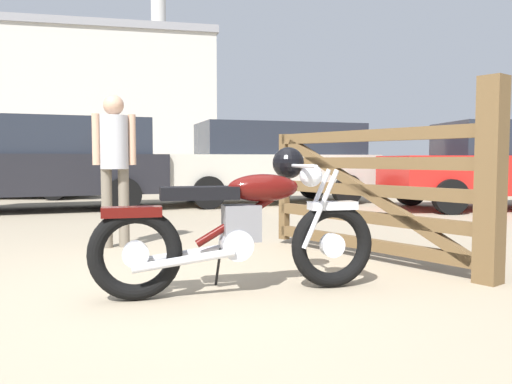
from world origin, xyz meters
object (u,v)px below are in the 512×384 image
Objects in this scene: white_estate_far at (496,166)px; red_hatchback_near at (12,164)px; timber_gate at (391,188)px; pale_sedan_back at (42,161)px; bystander at (114,154)px; dark_sedan_left at (271,160)px; vintage_motorcycle at (245,225)px.

white_estate_far is 0.98× the size of red_hatchback_near.
timber_gate is at bearing -129.31° from white_estate_far.
pale_sedan_back reaches higher than red_hatchback_near.
red_hatchback_near is at bearing -76.29° from pale_sedan_back.
bystander reaches higher than timber_gate.
timber_gate is 0.47× the size of dark_sedan_left.
dark_sedan_left is at bearing -179.67° from pale_sedan_back.
dark_sedan_left reaches higher than vintage_motorcycle.
white_estate_far reaches higher than bystander.
bystander is (-2.59, 1.36, 0.32)m from timber_gate.
white_estate_far is 8.67m from pale_sedan_back.
vintage_motorcycle is at bearing -157.69° from bystander.
white_estate_far is at bearing 162.05° from pale_sedan_back.
timber_gate is 10.92m from red_hatchback_near.
vintage_motorcycle is at bearing 122.11° from red_hatchback_near.
pale_sedan_back is (-2.88, 6.45, 0.45)m from vintage_motorcycle.
vintage_motorcycle is 0.47× the size of red_hatchback_near.
red_hatchback_near is (-4.43, 9.95, 0.34)m from vintage_motorcycle.
vintage_motorcycle is 7.50m from dark_sedan_left.
pale_sedan_back is at bearing 2.11° from dark_sedan_left.
pale_sedan_back is 4.63m from dark_sedan_left.
white_estate_far is 11.16m from red_hatchback_near.
red_hatchback_near is (-5.89, 9.20, 0.13)m from timber_gate.
bystander is at bearing 33.80° from timber_gate.
bystander is 0.38× the size of red_hatchback_near.
bystander is 8.51m from red_hatchback_near.
white_estate_far is at bearing -70.86° from bystander.
timber_gate is at bearing 130.75° from red_hatchback_near.
vintage_motorcycle is at bearing 68.70° from dark_sedan_left.
bystander is at bearing 113.57° from vintage_motorcycle.
vintage_motorcycle is 1.25× the size of bystander.
pale_sedan_back is 1.12× the size of red_hatchback_near.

